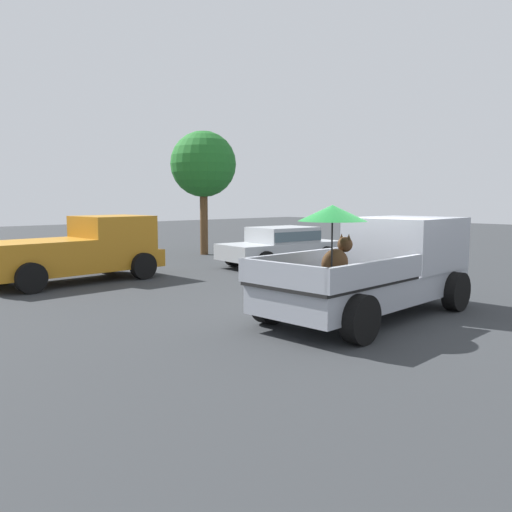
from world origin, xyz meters
name	(u,v)px	position (x,y,z in m)	size (l,w,h in m)	color
ground_plane	(368,317)	(0.00, 0.00, 0.00)	(80.00, 80.00, 0.00)	#2D3033
pickup_truck_main	(381,266)	(0.43, 0.01, 0.96)	(5.12, 2.40, 2.19)	black
pickup_truck_far	(81,250)	(-2.12, 8.07, 0.87)	(4.88, 2.33, 1.80)	black
parked_sedan_near	(281,244)	(4.38, 6.61, 0.74)	(4.45, 2.29, 1.33)	black
tree_by_lot	(203,165)	(4.66, 11.31, 3.66)	(2.67, 2.67, 5.03)	brown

